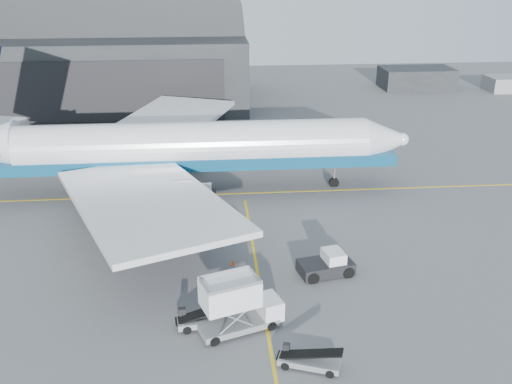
{
  "coord_description": "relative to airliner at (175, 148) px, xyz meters",
  "views": [
    {
      "loc": [
        -3.66,
        -38.65,
        24.52
      ],
      "look_at": [
        0.46,
        9.44,
        4.5
      ],
      "focal_mm": 40.0,
      "sensor_mm": 36.0,
      "label": 1
    }
  ],
  "objects": [
    {
      "name": "distant_bldg_a",
      "position": [
        45.42,
        50.83,
        -5.15
      ],
      "size": [
        14.0,
        8.0,
        4.0
      ],
      "primitive_type": "cube",
      "color": "black",
      "rests_on": "ground"
    },
    {
      "name": "distant_bldg_b",
      "position": [
        62.42,
        46.83,
        -5.15
      ],
      "size": [
        8.0,
        6.0,
        2.8
      ],
      "primitive_type": "cube",
      "color": "gray",
      "rests_on": "ground"
    },
    {
      "name": "catering_truck",
      "position": [
        5.32,
        -26.26,
        -3.09
      ],
      "size": [
        6.31,
        3.99,
        4.07
      ],
      "rotation": [
        0.0,
        0.0,
        0.33
      ],
      "color": "gray",
      "rests_on": "ground"
    },
    {
      "name": "traffic_cone",
      "position": [
        5.44,
        -17.01,
        -4.93
      ],
      "size": [
        0.33,
        0.33,
        0.47
      ],
      "color": "#F94A07",
      "rests_on": "ground"
    },
    {
      "name": "belt_loader_a",
      "position": [
        3.26,
        -25.48,
        -4.59
      ],
      "size": [
        4.88,
        2.14,
        1.83
      ],
      "rotation": [
        0.0,
        0.0,
        0.12
      ],
      "color": "gray",
      "rests_on": "ground"
    },
    {
      "name": "belt_loader_b",
      "position": [
        9.66,
        -30.57,
        -4.66
      ],
      "size": [
        4.27,
        2.61,
        1.61
      ],
      "rotation": [
        0.0,
        0.0,
        -0.35
      ],
      "color": "gray",
      "rests_on": "ground"
    },
    {
      "name": "ground",
      "position": [
        7.42,
        -21.17,
        -5.15
      ],
      "size": [
        200.0,
        200.0,
        0.0
      ],
      "primitive_type": "plane",
      "color": "#565659",
      "rests_on": "ground"
    },
    {
      "name": "pushback_tug",
      "position": [
        13.19,
        -19.09,
        -4.38
      ],
      "size": [
        4.84,
        3.38,
        2.05
      ],
      "rotation": [
        0.0,
        0.0,
        0.2
      ],
      "color": "black",
      "rests_on": "ground"
    },
    {
      "name": "airliner",
      "position": [
        0.0,
        0.0,
        0.0
      ],
      "size": [
        52.46,
        50.87,
        18.41
      ],
      "color": "white",
      "rests_on": "ground"
    },
    {
      "name": "taxi_lines",
      "position": [
        7.42,
        -8.5,
        -5.14
      ],
      "size": [
        80.0,
        42.12,
        0.02
      ],
      "color": "yellow",
      "rests_on": "ground"
    },
    {
      "name": "hangar",
      "position": [
        -14.58,
        43.77,
        4.39
      ],
      "size": [
        50.0,
        28.3,
        28.0
      ],
      "color": "black",
      "rests_on": "ground"
    }
  ]
}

